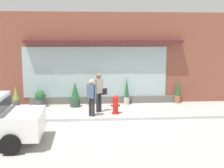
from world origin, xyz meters
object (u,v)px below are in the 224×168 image
object	(u,v)px
pedestrian_passerby	(92,95)
potted_plant_by_entrance	(41,98)
pedestrian_with_handbag	(99,90)
potted_plant_trailing_edge	(178,92)
potted_plant_near_hydrant	(75,95)
fire_hydrant	(115,104)
potted_plant_corner_tall	(16,97)
potted_plant_window_center	(127,91)
potted_plant_window_left	(90,94)

from	to	relation	value
pedestrian_passerby	potted_plant_by_entrance	bearing A→B (deg)	169.37
pedestrian_with_handbag	potted_plant_by_entrance	bearing A→B (deg)	127.37
potted_plant_by_entrance	potted_plant_trailing_edge	distance (m)	6.89
pedestrian_passerby	potted_plant_near_hydrant	world-z (taller)	pedestrian_passerby
pedestrian_passerby	potted_plant_trailing_edge	world-z (taller)	pedestrian_passerby
potted_plant_by_entrance	potted_plant_near_hydrant	xyz separation A→B (m)	(1.67, -0.13, 0.15)
pedestrian_passerby	potted_plant_trailing_edge	xyz separation A→B (m)	(4.41, 2.29, -0.33)
pedestrian_with_handbag	pedestrian_passerby	world-z (taller)	pedestrian_with_handbag
fire_hydrant	pedestrian_with_handbag	world-z (taller)	pedestrian_with_handbag
pedestrian_with_handbag	potted_plant_corner_tall	size ratio (longest dim) A/B	1.72
potted_plant_trailing_edge	potted_plant_by_entrance	bearing A→B (deg)	-177.34
pedestrian_with_handbag	potted_plant_by_entrance	xyz separation A→B (m)	(-2.80, 1.28, -0.60)
fire_hydrant	potted_plant_window_center	world-z (taller)	potted_plant_window_center
fire_hydrant	potted_plant_window_left	bearing A→B (deg)	119.95
potted_plant_corner_tall	potted_plant_window_left	xyz separation A→B (m)	(3.57, 0.24, 0.06)
pedestrian_passerby	potted_plant_by_entrance	xyz separation A→B (m)	(-2.46, 1.97, -0.49)
fire_hydrant	potted_plant_window_center	size ratio (longest dim) A/B	0.60
fire_hydrant	potted_plant_by_entrance	xyz separation A→B (m)	(-3.50, 1.62, 0.01)
pedestrian_with_handbag	potted_plant_window_center	bearing A→B (deg)	17.57
pedestrian_with_handbag	potted_plant_corner_tall	xyz separation A→B (m)	(-3.97, 1.32, -0.54)
potted_plant_window_center	pedestrian_passerby	bearing A→B (deg)	-129.35
pedestrian_with_handbag	potted_plant_trailing_edge	size ratio (longest dim) A/B	1.42
potted_plant_trailing_edge	fire_hydrant	bearing A→B (deg)	-150.06
fire_hydrant	potted_plant_trailing_edge	distance (m)	3.89
pedestrian_with_handbag	fire_hydrant	bearing A→B (deg)	-54.26
pedestrian_with_handbag	potted_plant_by_entrance	size ratio (longest dim) A/B	2.19
pedestrian_with_handbag	potted_plant_trailing_edge	world-z (taller)	pedestrian_with_handbag
fire_hydrant	potted_plant_window_left	distance (m)	2.21
fire_hydrant	pedestrian_with_handbag	size ratio (longest dim) A/B	0.47
potted_plant_window_center	potted_plant_window_left	world-z (taller)	potted_plant_window_center
pedestrian_with_handbag	potted_plant_near_hydrant	size ratio (longest dim) A/B	1.46
potted_plant_by_entrance	potted_plant_window_left	size ratio (longest dim) A/B	0.71
potted_plant_by_entrance	potted_plant_window_center	distance (m)	4.23
potted_plant_near_hydrant	potted_plant_window_left	size ratio (longest dim) A/B	1.06
pedestrian_with_handbag	potted_plant_window_center	size ratio (longest dim) A/B	1.27
potted_plant_near_hydrant	fire_hydrant	bearing A→B (deg)	-39.13
fire_hydrant	pedestrian_passerby	distance (m)	1.21
fire_hydrant	pedestrian_with_handbag	xyz separation A→B (m)	(-0.70, 0.35, 0.61)
potted_plant_trailing_edge	pedestrian_passerby	bearing A→B (deg)	-152.60
potted_plant_window_left	potted_plant_by_entrance	bearing A→B (deg)	-173.20
potted_plant_window_center	potted_plant_trailing_edge	world-z (taller)	potted_plant_window_center
potted_plant_corner_tall	potted_plant_trailing_edge	distance (m)	8.05
pedestrian_passerby	potted_plant_by_entrance	distance (m)	3.19
pedestrian_passerby	potted_plant_window_center	xyz separation A→B (m)	(1.76, 2.15, -0.26)
potted_plant_by_entrance	potted_plant_trailing_edge	xyz separation A→B (m)	(6.88, 0.32, 0.16)
potted_plant_by_entrance	potted_plant_near_hydrant	bearing A→B (deg)	-4.48
fire_hydrant	potted_plant_near_hydrant	distance (m)	2.37
potted_plant_corner_tall	potted_plant_trailing_edge	bearing A→B (deg)	1.97
potted_plant_near_hydrant	pedestrian_passerby	bearing A→B (deg)	-66.71
pedestrian_passerby	pedestrian_with_handbag	bearing A→B (deg)	91.87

